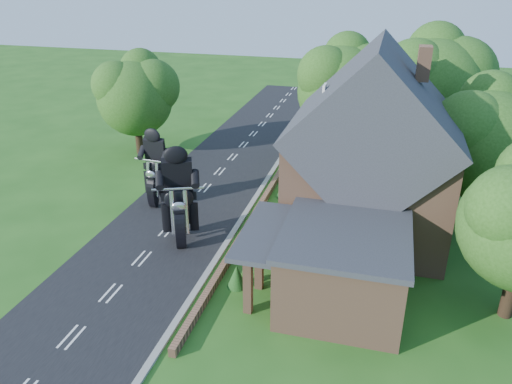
% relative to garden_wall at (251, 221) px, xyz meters
% --- Properties ---
extents(ground, '(120.00, 120.00, 0.00)m').
position_rel_garden_wall_xyz_m(ground, '(-4.30, -5.00, -0.20)').
color(ground, '#225417').
rests_on(ground, ground).
extents(road, '(7.00, 80.00, 0.02)m').
position_rel_garden_wall_xyz_m(road, '(-4.30, -5.00, -0.19)').
color(road, black).
rests_on(road, ground).
extents(kerb, '(0.30, 80.00, 0.12)m').
position_rel_garden_wall_xyz_m(kerb, '(-0.65, -5.00, -0.14)').
color(kerb, gray).
rests_on(kerb, ground).
extents(garden_wall, '(0.30, 22.00, 0.40)m').
position_rel_garden_wall_xyz_m(garden_wall, '(0.00, 0.00, 0.00)').
color(garden_wall, '#8A5F46').
rests_on(garden_wall, ground).
extents(house, '(9.54, 8.64, 10.24)m').
position_rel_garden_wall_xyz_m(house, '(6.19, 1.00, 4.14)').
color(house, '#8A5F46').
rests_on(house, ground).
extents(annex, '(7.05, 5.94, 3.44)m').
position_rel_garden_wall_xyz_m(annex, '(5.57, -5.80, 1.57)').
color(annex, '#8A5F46').
rests_on(annex, ground).
extents(tree_house_right, '(6.51, 6.00, 8.40)m').
position_rel_garden_wall_xyz_m(tree_house_right, '(12.35, 3.62, 4.99)').
color(tree_house_right, black).
rests_on(tree_house_right, ground).
extents(tree_behind_house, '(7.81, 7.20, 10.08)m').
position_rel_garden_wall_xyz_m(tree_behind_house, '(9.88, 11.14, 6.03)').
color(tree_behind_house, black).
rests_on(tree_behind_house, ground).
extents(tree_behind_left, '(6.94, 6.40, 9.16)m').
position_rel_garden_wall_xyz_m(tree_behind_left, '(3.86, 12.13, 5.53)').
color(tree_behind_left, black).
rests_on(tree_behind_left, ground).
extents(tree_far_road, '(6.08, 5.60, 7.84)m').
position_rel_garden_wall_xyz_m(tree_far_road, '(-11.16, 9.11, 4.64)').
color(tree_far_road, black).
rests_on(tree_far_road, ground).
extents(shrub_a, '(0.90, 0.90, 1.10)m').
position_rel_garden_wall_xyz_m(shrub_a, '(1.00, -6.00, 0.35)').
color(shrub_a, '#153E13').
rests_on(shrub_a, ground).
extents(shrub_b, '(0.90, 0.90, 1.10)m').
position_rel_garden_wall_xyz_m(shrub_b, '(1.00, -3.50, 0.35)').
color(shrub_b, '#153E13').
rests_on(shrub_b, ground).
extents(shrub_c, '(0.90, 0.90, 1.10)m').
position_rel_garden_wall_xyz_m(shrub_c, '(1.00, -1.00, 0.35)').
color(shrub_c, '#153E13').
rests_on(shrub_c, ground).
extents(shrub_d, '(0.90, 0.90, 1.10)m').
position_rel_garden_wall_xyz_m(shrub_d, '(1.00, 4.00, 0.35)').
color(shrub_d, '#153E13').
rests_on(shrub_d, ground).
extents(shrub_e, '(0.90, 0.90, 1.10)m').
position_rel_garden_wall_xyz_m(shrub_e, '(1.00, 6.50, 0.35)').
color(shrub_e, '#153E13').
rests_on(shrub_e, ground).
extents(shrub_f, '(0.90, 0.90, 1.10)m').
position_rel_garden_wall_xyz_m(shrub_f, '(1.00, 9.00, 0.35)').
color(shrub_f, '#153E13').
rests_on(shrub_f, ground).
extents(motorcycle_lead, '(1.06, 1.78, 1.62)m').
position_rel_garden_wall_xyz_m(motorcycle_lead, '(-3.03, -2.86, 0.61)').
color(motorcycle_lead, black).
rests_on(motorcycle_lead, ground).
extents(motorcycle_follow, '(0.51, 1.58, 1.45)m').
position_rel_garden_wall_xyz_m(motorcycle_follow, '(-6.21, 1.14, 0.53)').
color(motorcycle_follow, black).
rests_on(motorcycle_follow, ground).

